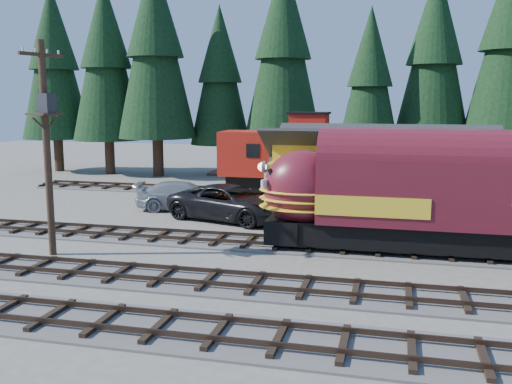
% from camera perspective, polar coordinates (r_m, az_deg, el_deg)
% --- Properties ---
extents(ground, '(120.00, 120.00, 0.00)m').
position_cam_1_polar(ground, '(22.34, 11.82, -8.48)').
color(ground, '#6B665B').
rests_on(ground, ground).
extents(track_spur, '(32.00, 3.20, 0.33)m').
position_cam_1_polar(track_spur, '(41.24, -1.21, -0.04)').
color(track_spur, '#4C4947').
rests_on(track_spur, ground).
extents(depot, '(12.80, 7.00, 5.30)m').
position_cam_1_polar(depot, '(32.02, 12.71, 2.28)').
color(depot, gold).
rests_on(depot, ground).
extents(conifer_backdrop, '(79.31, 21.77, 16.59)m').
position_cam_1_polar(conifer_backdrop, '(46.92, 18.30, 12.83)').
color(conifer_backdrop, black).
rests_on(conifer_backdrop, ground).
extents(locomotive, '(15.25, 3.03, 4.15)m').
position_cam_1_polar(locomotive, '(25.69, 16.59, -0.74)').
color(locomotive, black).
rests_on(locomotive, ground).
extents(caboose, '(10.40, 3.02, 5.41)m').
position_cam_1_polar(caboose, '(40.10, 3.91, 3.43)').
color(caboose, black).
rests_on(caboose, ground).
extents(utility_pole, '(1.37, 2.20, 9.17)m').
position_cam_1_polar(utility_pole, '(25.85, -20.20, 5.38)').
color(utility_pole, black).
rests_on(utility_pole, ground).
extents(pickup_truck_a, '(7.73, 5.14, 1.97)m').
position_cam_1_polar(pickup_truck_a, '(32.04, -2.59, -1.08)').
color(pickup_truck_a, black).
rests_on(pickup_truck_a, ground).
extents(pickup_truck_b, '(6.36, 3.77, 1.73)m').
position_cam_1_polar(pickup_truck_b, '(35.31, -7.17, -0.37)').
color(pickup_truck_b, '#A8AAAF').
rests_on(pickup_truck_b, ground).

